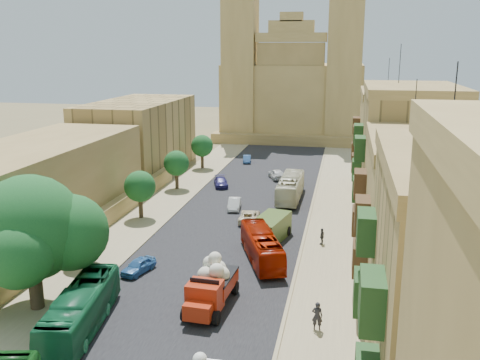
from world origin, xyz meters
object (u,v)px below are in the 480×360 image
at_px(bus_cream_east, 290,188).
at_px(olive_pickup, 270,229).
at_px(bus_red_east, 262,246).
at_px(car_cream, 249,216).
at_px(car_dkblue, 221,182).
at_px(street_tree_b, 140,187).
at_px(red_truck, 211,285).
at_px(car_white_a, 234,204).
at_px(car_blue_b, 247,159).
at_px(pedestrian_c, 322,236).
at_px(pedestrian_a, 317,316).
at_px(car_white_b, 277,174).
at_px(street_tree_d, 202,146).
at_px(church, 294,88).
at_px(bus_green_north, 81,310).
at_px(ficus_tree, 32,232).
at_px(street_tree_a, 84,225).
at_px(car_blue_a, 138,266).
at_px(street_tree_c, 176,163).

bearing_deg(bus_cream_east, olive_pickup, 88.96).
bearing_deg(bus_red_east, car_cream, -94.37).
bearing_deg(olive_pickup, car_dkblue, 116.18).
height_order(street_tree_b, red_truck, street_tree_b).
distance_m(car_white_a, car_blue_b, 24.56).
bearing_deg(olive_pickup, pedestrian_c, -2.18).
bearing_deg(pedestrian_a, car_white_b, -76.46).
bearing_deg(street_tree_d, church, 71.91).
bearing_deg(street_tree_b, church, 79.62).
height_order(car_white_a, car_cream, car_white_a).
distance_m(street_tree_d, bus_green_north, 46.39).
bearing_deg(ficus_tree, church, 82.80).
bearing_deg(street_tree_a, pedestrian_a, -20.78).
xyz_separation_m(olive_pickup, bus_cream_east, (0.33, 13.98, 0.32)).
bearing_deg(street_tree_b, car_blue_a, -69.28).
xyz_separation_m(car_dkblue, pedestrian_a, (13.98, -33.30, 0.35)).
bearing_deg(church, ficus_tree, -97.20).
xyz_separation_m(church, bus_green_north, (-5.17, -76.71, -8.16)).
relative_size(street_tree_d, car_blue_a, 1.47).
xyz_separation_m(red_truck, car_white_a, (-3.14, 22.43, -0.98)).
distance_m(ficus_tree, red_truck, 12.23).
xyz_separation_m(car_blue_b, pedestrian_c, (13.03, -33.40, 0.21)).
relative_size(car_cream, car_dkblue, 1.03).
bearing_deg(bus_cream_east, street_tree_a, 57.21).
bearing_deg(pedestrian_c, ficus_tree, -33.58).
relative_size(street_tree_b, pedestrian_a, 2.66).
height_order(ficus_tree, bus_green_north, ficus_tree).
distance_m(street_tree_c, bus_red_east, 25.23).
xyz_separation_m(street_tree_c, car_white_b, (11.48, 7.51, -2.54)).
height_order(street_tree_b, car_cream, street_tree_b).
height_order(church, car_cream, church).
distance_m(ficus_tree, car_blue_b, 49.71).
xyz_separation_m(church, pedestrian_c, (8.67, -58.79, -8.76)).
bearing_deg(street_tree_c, bus_red_east, -56.18).
bearing_deg(car_dkblue, street_tree_d, 99.48).
bearing_deg(bus_green_north, car_white_b, 72.30).
bearing_deg(olive_pickup, car_blue_b, 104.13).
relative_size(street_tree_d, car_cream, 1.19).
bearing_deg(street_tree_b, car_white_a, 28.92).
bearing_deg(car_white_a, red_truck, -89.04).
xyz_separation_m(car_cream, pedestrian_a, (7.95, -20.22, 0.36)).
bearing_deg(bus_cream_east, car_blue_a, 68.40).
bearing_deg(bus_red_east, bus_green_north, 34.81).
xyz_separation_m(red_truck, bus_cream_east, (2.39, 27.55, -0.18)).
height_order(street_tree_a, bus_green_north, street_tree_a).
height_order(red_truck, bus_red_east, red_truck).
xyz_separation_m(street_tree_b, olive_pickup, (14.00, -4.00, -2.24)).
bearing_deg(ficus_tree, pedestrian_c, 41.17).
bearing_deg(car_blue_b, church, 70.41).
distance_m(bus_green_north, car_white_a, 27.26).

